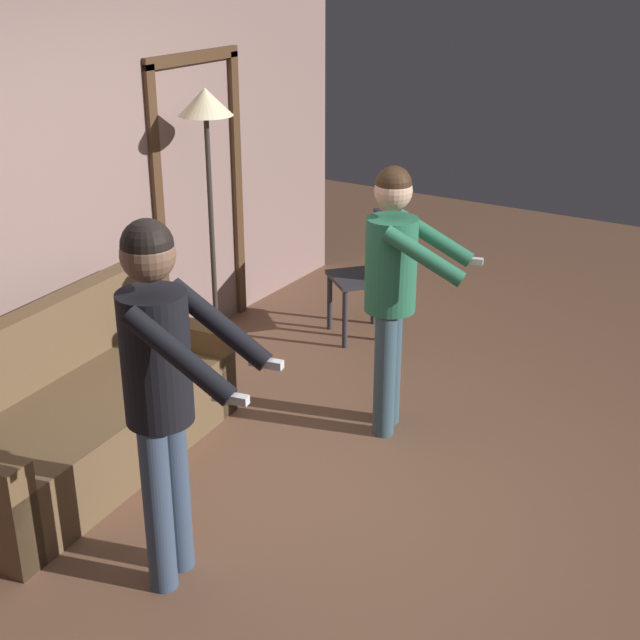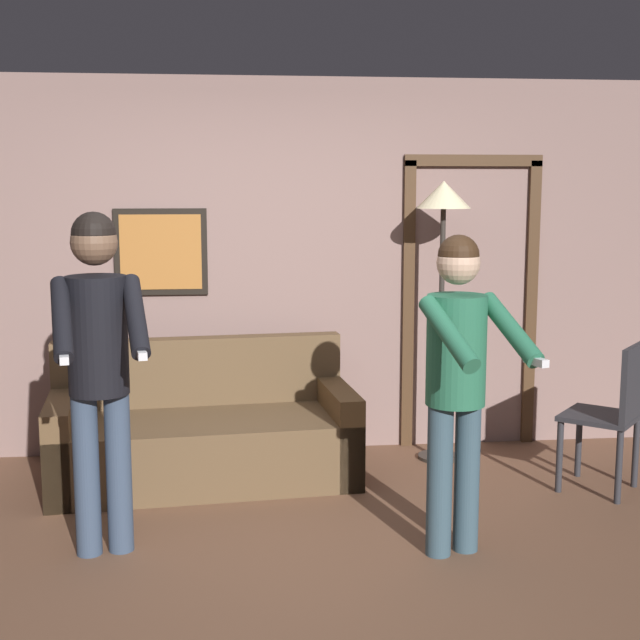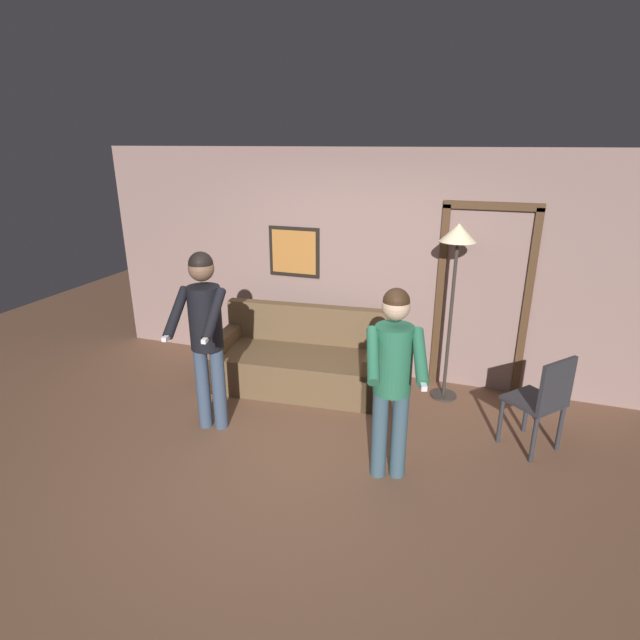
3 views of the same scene
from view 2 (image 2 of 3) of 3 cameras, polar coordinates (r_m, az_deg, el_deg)
The scene contains 7 objects.
ground_plane at distance 4.62m, azimuth -1.79°, elevation -15.29°, with size 12.00×12.00×0.00m, color brown.
back_wall_assembly at distance 6.23m, azimuth -3.15°, elevation 3.37°, with size 6.40×0.10×2.60m.
couch at distance 5.79m, azimuth -7.47°, elevation -7.44°, with size 1.97×1.02×0.87m.
torchiere_lamp at distance 6.00m, azimuth 7.88°, elevation 6.09°, with size 0.36×0.36×1.90m.
person_standing_left at distance 4.56m, azimuth -14.01°, elevation -1.90°, with size 0.51×0.69×1.75m.
person_standing_right at distance 4.49m, azimuth 8.81°, elevation -2.96°, with size 0.54×0.64×1.64m.
dining_chair_distant at distance 5.72m, azimuth 18.33°, elevation -5.40°, with size 0.59×0.59×0.93m.
Camera 2 is at (-0.32, -4.21, 1.88)m, focal length 50.00 mm.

